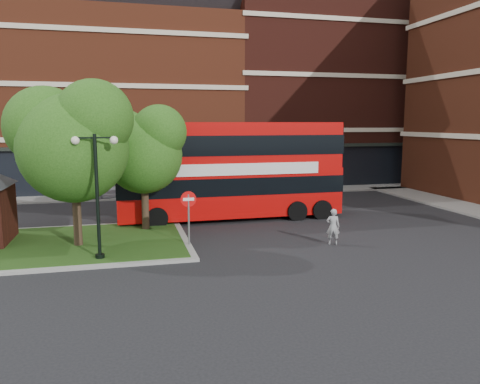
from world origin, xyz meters
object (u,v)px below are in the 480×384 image
object	(u,v)px
woman	(333,227)
car_white	(264,184)
car_silver	(112,189)
bus	(230,164)

from	to	relation	value
woman	car_white	world-z (taller)	woman
woman	car_silver	distance (m)	18.46
car_silver	car_white	xyz separation A→B (m)	(11.36, 0.00, -0.03)
bus	woman	bearing A→B (deg)	-65.26
bus	car_white	size ratio (longest dim) A/B	3.10
woman	bus	bearing A→B (deg)	-41.91
car_silver	woman	bearing A→B (deg)	-153.81
bus	woman	world-z (taller)	bus
woman	car_white	size ratio (longest dim) A/B	0.40
car_silver	bus	bearing A→B (deg)	-149.19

